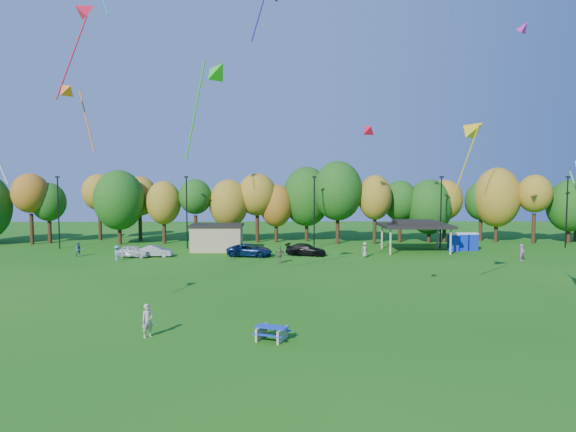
{
  "coord_description": "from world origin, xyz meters",
  "views": [
    {
      "loc": [
        -2.14,
        -24.26,
        8.88
      ],
      "look_at": [
        -1.75,
        6.0,
        6.63
      ],
      "focal_mm": 32.0,
      "sensor_mm": 36.0,
      "label": 1
    }
  ],
  "objects_px": {
    "porta_potties": "(463,242)",
    "car_a": "(134,251)",
    "picnic_table": "(272,332)",
    "car_c": "(250,250)",
    "car_b": "(155,251)",
    "kite_flyer": "(148,321)",
    "car_d": "(306,250)"
  },
  "relations": [
    {
      "from": "kite_flyer",
      "to": "car_c",
      "type": "bearing_deg",
      "value": 40.91
    },
    {
      "from": "picnic_table",
      "to": "car_c",
      "type": "distance_m",
      "value": 30.24
    },
    {
      "from": "porta_potties",
      "to": "car_b",
      "type": "xyz_separation_m",
      "value": [
        -36.39,
        -4.42,
        -0.47
      ]
    },
    {
      "from": "car_a",
      "to": "car_b",
      "type": "bearing_deg",
      "value": -71.76
    },
    {
      "from": "car_b",
      "to": "car_d",
      "type": "relative_size",
      "value": 0.82
    },
    {
      "from": "car_a",
      "to": "car_c",
      "type": "distance_m",
      "value": 13.0
    },
    {
      "from": "porta_potties",
      "to": "car_b",
      "type": "bearing_deg",
      "value": -173.07
    },
    {
      "from": "porta_potties",
      "to": "picnic_table",
      "type": "distance_m",
      "value": 41.19
    },
    {
      "from": "kite_flyer",
      "to": "car_a",
      "type": "height_order",
      "value": "kite_flyer"
    },
    {
      "from": "picnic_table",
      "to": "car_c",
      "type": "bearing_deg",
      "value": 117.71
    },
    {
      "from": "porta_potties",
      "to": "car_c",
      "type": "xyz_separation_m",
      "value": [
        -25.76,
        -4.28,
        -0.39
      ]
    },
    {
      "from": "car_a",
      "to": "car_d",
      "type": "height_order",
      "value": "car_d"
    },
    {
      "from": "car_d",
      "to": "porta_potties",
      "type": "bearing_deg",
      "value": -62.95
    },
    {
      "from": "car_a",
      "to": "car_c",
      "type": "bearing_deg",
      "value": -76.53
    },
    {
      "from": "car_c",
      "to": "kite_flyer",
      "type": "bearing_deg",
      "value": -177.7
    },
    {
      "from": "car_d",
      "to": "kite_flyer",
      "type": "bearing_deg",
      "value": 177.52
    },
    {
      "from": "car_a",
      "to": "car_c",
      "type": "height_order",
      "value": "car_c"
    },
    {
      "from": "porta_potties",
      "to": "car_d",
      "type": "relative_size",
      "value": 0.81
    },
    {
      "from": "kite_flyer",
      "to": "car_c",
      "type": "distance_m",
      "value": 29.78
    },
    {
      "from": "porta_potties",
      "to": "kite_flyer",
      "type": "xyz_separation_m",
      "value": [
        -29.63,
        -33.8,
        -0.16
      ]
    },
    {
      "from": "picnic_table",
      "to": "car_b",
      "type": "xyz_separation_m",
      "value": [
        -13.68,
        29.94,
        0.18
      ]
    },
    {
      "from": "porta_potties",
      "to": "car_a",
      "type": "bearing_deg",
      "value": -173.09
    },
    {
      "from": "porta_potties",
      "to": "car_a",
      "type": "xyz_separation_m",
      "value": [
        -38.75,
        -4.7,
        -0.43
      ]
    },
    {
      "from": "car_a",
      "to": "car_d",
      "type": "relative_size",
      "value": 0.84
    },
    {
      "from": "car_a",
      "to": "car_c",
      "type": "xyz_separation_m",
      "value": [
        13.0,
        0.42,
        0.04
      ]
    },
    {
      "from": "picnic_table",
      "to": "kite_flyer",
      "type": "xyz_separation_m",
      "value": [
        -6.93,
        0.56,
        0.5
      ]
    },
    {
      "from": "porta_potties",
      "to": "picnic_table",
      "type": "bearing_deg",
      "value": -123.46
    },
    {
      "from": "car_b",
      "to": "car_c",
      "type": "bearing_deg",
      "value": -89.98
    },
    {
      "from": "porta_potties",
      "to": "kite_flyer",
      "type": "height_order",
      "value": "porta_potties"
    },
    {
      "from": "car_a",
      "to": "porta_potties",
      "type": "bearing_deg",
      "value": -71.48
    },
    {
      "from": "car_b",
      "to": "car_d",
      "type": "bearing_deg",
      "value": -88.2
    },
    {
      "from": "picnic_table",
      "to": "car_b",
      "type": "distance_m",
      "value": 32.92
    }
  ]
}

